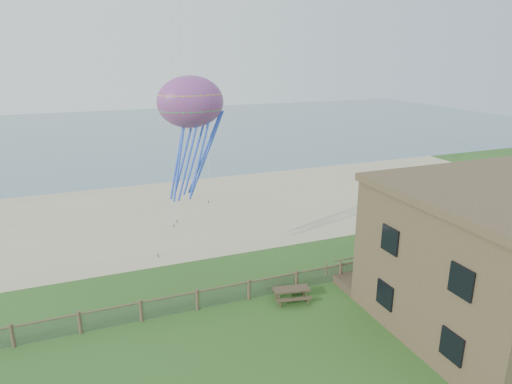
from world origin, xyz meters
The scene contains 7 objects.
ground centered at (0.00, 0.00, 0.00)m, with size 160.00×160.00×0.00m, color #30551D.
sand_beach centered at (0.00, 22.00, 0.00)m, with size 72.00×20.00×0.02m, color tan.
ocean centered at (0.00, 66.00, 0.00)m, with size 160.00×68.00×0.02m, color slate.
chainlink_fence centered at (0.00, 6.00, 0.55)m, with size 36.20×0.20×1.25m, color brown, non-canonical shape.
motel_deck centered at (13.00, 5.00, 0.25)m, with size 15.00×2.00×0.50m, color brown.
picnic_table centered at (2.20, 5.00, 0.43)m, with size 2.02×1.52×0.85m, color brown, non-canonical shape.
octopus_kite centered at (-1.84, 10.51, 8.78)m, with size 3.72×2.63×7.66m, color #FF2829, non-canonical shape.
Camera 1 is at (-8.07, -15.59, 13.51)m, focal length 32.00 mm.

